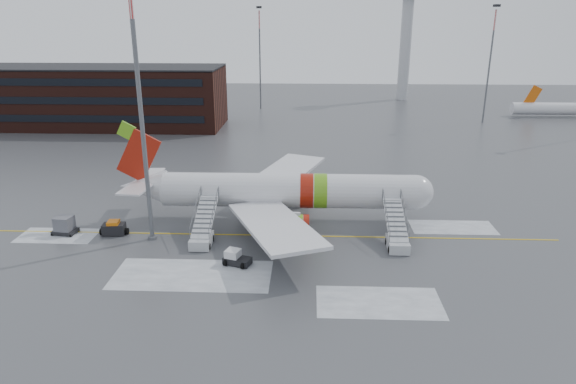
{
  "coord_description": "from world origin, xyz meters",
  "views": [
    {
      "loc": [
        4.2,
        -50.38,
        21.68
      ],
      "look_at": [
        2.04,
        1.48,
        4.0
      ],
      "focal_mm": 32.0,
      "sensor_mm": 36.0,
      "label": 1
    }
  ],
  "objects_px": {
    "airstair_fwd": "(397,236)",
    "pushback_tug": "(236,258)",
    "airstair_aft": "(203,233)",
    "uld_container": "(65,226)",
    "light_mast_near": "(140,103)",
    "baggage_tractor": "(114,229)",
    "airliner": "(280,191)"
  },
  "relations": [
    {
      "from": "airliner",
      "to": "uld_container",
      "type": "relative_size",
      "value": 13.99
    },
    {
      "from": "airstair_fwd",
      "to": "baggage_tractor",
      "type": "xyz_separation_m",
      "value": [
        -29.24,
        1.64,
        -0.41
      ]
    },
    {
      "from": "uld_container",
      "to": "baggage_tractor",
      "type": "xyz_separation_m",
      "value": [
        5.26,
        -0.0,
        -0.24
      ]
    },
    {
      "from": "baggage_tractor",
      "to": "light_mast_near",
      "type": "distance_m",
      "value": 14.09
    },
    {
      "from": "light_mast_near",
      "to": "uld_container",
      "type": "bearing_deg",
      "value": 174.13
    },
    {
      "from": "airstair_fwd",
      "to": "airstair_aft",
      "type": "distance_m",
      "value": 19.47
    },
    {
      "from": "airstair_aft",
      "to": "light_mast_near",
      "type": "height_order",
      "value": "light_mast_near"
    },
    {
      "from": "airliner",
      "to": "uld_container",
      "type": "height_order",
      "value": "airliner"
    },
    {
      "from": "airstair_aft",
      "to": "uld_container",
      "type": "xyz_separation_m",
      "value": [
        -15.04,
        1.64,
        -0.18
      ]
    },
    {
      "from": "airstair_fwd",
      "to": "baggage_tractor",
      "type": "distance_m",
      "value": 29.29
    },
    {
      "from": "airstair_fwd",
      "to": "uld_container",
      "type": "bearing_deg",
      "value": 177.29
    },
    {
      "from": "airstair_fwd",
      "to": "light_mast_near",
      "type": "height_order",
      "value": "light_mast_near"
    },
    {
      "from": "uld_container",
      "to": "baggage_tractor",
      "type": "bearing_deg",
      "value": -0.0
    },
    {
      "from": "airstair_aft",
      "to": "uld_container",
      "type": "bearing_deg",
      "value": 173.79
    },
    {
      "from": "airstair_fwd",
      "to": "airstair_aft",
      "type": "xyz_separation_m",
      "value": [
        -19.47,
        0.0,
        0.0
      ]
    },
    {
      "from": "baggage_tractor",
      "to": "light_mast_near",
      "type": "relative_size",
      "value": 0.11
    },
    {
      "from": "airliner",
      "to": "airstair_fwd",
      "type": "bearing_deg",
      "value": -28.61
    },
    {
      "from": "baggage_tractor",
      "to": "airstair_fwd",
      "type": "bearing_deg",
      "value": -3.2
    },
    {
      "from": "airstair_aft",
      "to": "baggage_tractor",
      "type": "height_order",
      "value": "airstair_aft"
    },
    {
      "from": "uld_container",
      "to": "pushback_tug",
      "type": "bearing_deg",
      "value": -18.46
    },
    {
      "from": "pushback_tug",
      "to": "airstair_aft",
      "type": "bearing_deg",
      "value": 130.19
    },
    {
      "from": "pushback_tug",
      "to": "airliner",
      "type": "bearing_deg",
      "value": 72.71
    },
    {
      "from": "light_mast_near",
      "to": "baggage_tractor",
      "type": "bearing_deg",
      "value": 167.19
    },
    {
      "from": "airstair_fwd",
      "to": "uld_container",
      "type": "relative_size",
      "value": 3.07
    },
    {
      "from": "airliner",
      "to": "pushback_tug",
      "type": "xyz_separation_m",
      "value": [
        -3.5,
        -11.25,
        -2.79
      ]
    },
    {
      "from": "airstair_fwd",
      "to": "airstair_aft",
      "type": "bearing_deg",
      "value": 180.0
    },
    {
      "from": "airstair_fwd",
      "to": "pushback_tug",
      "type": "xyz_separation_m",
      "value": [
        -15.48,
        -4.71,
        -0.44
      ]
    },
    {
      "from": "airstair_fwd",
      "to": "pushback_tug",
      "type": "height_order",
      "value": "airstair_fwd"
    },
    {
      "from": "airliner",
      "to": "light_mast_near",
      "type": "relative_size",
      "value": 1.29
    },
    {
      "from": "light_mast_near",
      "to": "airliner",
      "type": "bearing_deg",
      "value": 24.53
    },
    {
      "from": "airliner",
      "to": "light_mast_near",
      "type": "xyz_separation_m",
      "value": [
        -12.91,
        -5.89,
        10.6
      ]
    },
    {
      "from": "uld_container",
      "to": "light_mast_near",
      "type": "relative_size",
      "value": 0.09
    }
  ]
}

